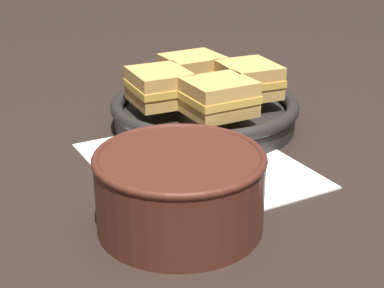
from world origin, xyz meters
The scene contains 9 objects.
ground_plane centered at (0.00, 0.00, 0.00)m, with size 4.00×4.00×0.00m, color black.
napkin centered at (-0.04, 0.01, 0.00)m, with size 0.30×0.27×0.00m.
soup_bowl centered at (0.06, -0.09, 0.04)m, with size 0.17×0.17×0.08m.
spoon centered at (0.00, 0.02, 0.01)m, with size 0.13×0.10×0.01m.
skillet centered at (-0.14, 0.11, 0.02)m, with size 0.37×0.27×0.04m.
sandwich_near_left centered at (-0.11, 0.16, 0.06)m, with size 0.10×0.09×0.05m.
sandwich_near_right centered at (-0.20, 0.13, 0.06)m, with size 0.09×0.10×0.05m.
sandwich_far_left centered at (-0.16, 0.04, 0.06)m, with size 0.10×0.09×0.05m.
sandwich_far_right centered at (-0.08, 0.08, 0.06)m, with size 0.09×0.10×0.05m.
Camera 1 is at (0.48, -0.39, 0.30)m, focal length 55.00 mm.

